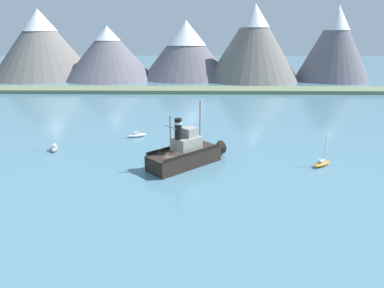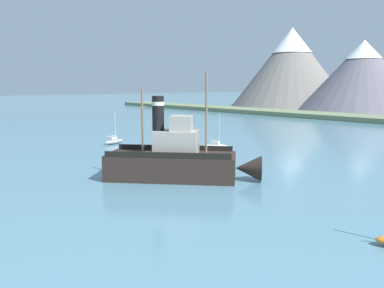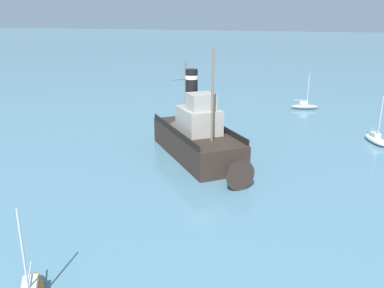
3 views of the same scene
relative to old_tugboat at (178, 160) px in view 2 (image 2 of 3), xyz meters
The scene contains 4 objects.
ground_plane 3.64m from the old_tugboat, 130.00° to the right, with size 600.00×600.00×0.00m, color teal.
old_tugboat is the anchor object (origin of this frame).
sailboat_white 18.59m from the old_tugboat, 124.88° to the left, with size 3.90×2.63×4.90m.
sailboat_grey 25.00m from the old_tugboat, 164.25° to the left, with size 2.12×3.96×4.90m.
Camera 2 is at (31.48, -20.76, 8.89)m, focal length 38.00 mm.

